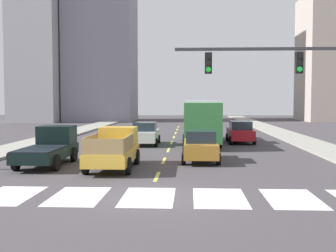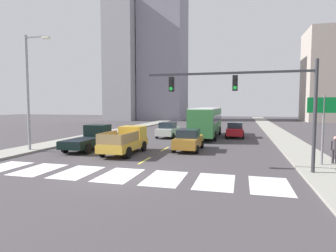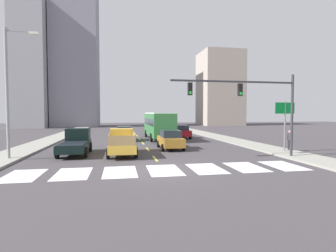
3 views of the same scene
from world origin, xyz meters
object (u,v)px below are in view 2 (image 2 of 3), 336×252
(sedan_near_left, at_px, (235,130))
(direction_sign_green, at_px, (323,116))
(pickup_stakebed, at_px, (127,141))
(traffic_signal_gantry, at_px, (257,95))
(pickup_dark, at_px, (91,138))
(streetlight_left, at_px, (29,88))
(city_bus, at_px, (206,120))
(sedan_near_right, at_px, (168,130))
(pedestrian_walking, at_px, (335,147))
(sedan_far, at_px, (189,140))

(sedan_near_left, height_order, direction_sign_green, direction_sign_green)
(pickup_stakebed, xyz_separation_m, traffic_signal_gantry, (9.20, -3.82, 3.27))
(pickup_dark, xyz_separation_m, streetlight_left, (-3.94, -2.17, 4.05))
(city_bus, distance_m, sedan_near_right, 4.47)
(streetlight_left, height_order, pedestrian_walking, streetlight_left)
(city_bus, height_order, streetlight_left, streetlight_left)
(city_bus, height_order, sedan_far, city_bus)
(traffic_signal_gantry, xyz_separation_m, direction_sign_green, (3.83, 2.24, -1.17))
(pickup_dark, distance_m, city_bus, 13.73)
(direction_sign_green, bearing_deg, sedan_near_left, 110.20)
(pickup_stakebed, height_order, city_bus, city_bus)
(sedan_near_left, bearing_deg, pickup_dark, -133.90)
(traffic_signal_gantry, height_order, pedestrian_walking, traffic_signal_gantry)
(sedan_near_left, bearing_deg, pedestrian_walking, -66.38)
(pickup_dark, distance_m, sedan_near_right, 10.70)
(city_bus, relative_size, streetlight_left, 1.20)
(city_bus, distance_m, streetlight_left, 18.14)
(sedan_near_left, bearing_deg, traffic_signal_gantry, -85.37)
(sedan_near_left, height_order, sedan_near_right, same)
(sedan_near_left, xyz_separation_m, sedan_near_right, (-7.32, -1.99, 0.00))
(pickup_stakebed, xyz_separation_m, pedestrian_walking, (13.90, -1.03, 0.18))
(city_bus, distance_m, pedestrian_walking, 15.89)
(traffic_signal_gantry, distance_m, direction_sign_green, 4.59)
(pickup_dark, distance_m, sedan_near_left, 16.43)
(streetlight_left, relative_size, pedestrian_walking, 5.49)
(direction_sign_green, distance_m, pedestrian_walking, 2.17)
(streetlight_left, bearing_deg, pedestrian_walking, 0.69)
(streetlight_left, bearing_deg, traffic_signal_gantry, -8.61)
(sedan_far, relative_size, streetlight_left, 0.49)
(sedan_near_left, distance_m, sedan_near_right, 7.59)
(traffic_signal_gantry, xyz_separation_m, streetlight_left, (-16.71, 2.53, 0.77))
(pickup_stakebed, height_order, pickup_dark, same)
(traffic_signal_gantry, bearing_deg, sedan_near_left, 95.00)
(direction_sign_green, bearing_deg, sedan_near_right, 135.53)
(pickup_stakebed, distance_m, streetlight_left, 8.62)
(sedan_far, height_order, traffic_signal_gantry, traffic_signal_gantry)
(city_bus, bearing_deg, sedan_far, -91.56)
(city_bus, bearing_deg, pickup_stakebed, -111.19)
(pickup_stakebed, height_order, sedan_far, pickup_stakebed)
(sedan_far, distance_m, pedestrian_walking, 10.16)
(traffic_signal_gantry, bearing_deg, pickup_stakebed, 157.44)
(pickup_stakebed, bearing_deg, streetlight_left, -172.81)
(traffic_signal_gantry, bearing_deg, streetlight_left, 171.39)
(traffic_signal_gantry, distance_m, pedestrian_walking, 6.27)
(streetlight_left, bearing_deg, city_bus, 47.27)
(pickup_dark, xyz_separation_m, sedan_near_right, (4.00, 9.92, -0.06))
(pickup_dark, distance_m, streetlight_left, 6.05)
(sedan_near_left, xyz_separation_m, sedan_far, (-3.40, -10.37, 0.00))
(city_bus, relative_size, sedan_near_left, 2.45)
(sedan_far, bearing_deg, streetlight_left, -159.81)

